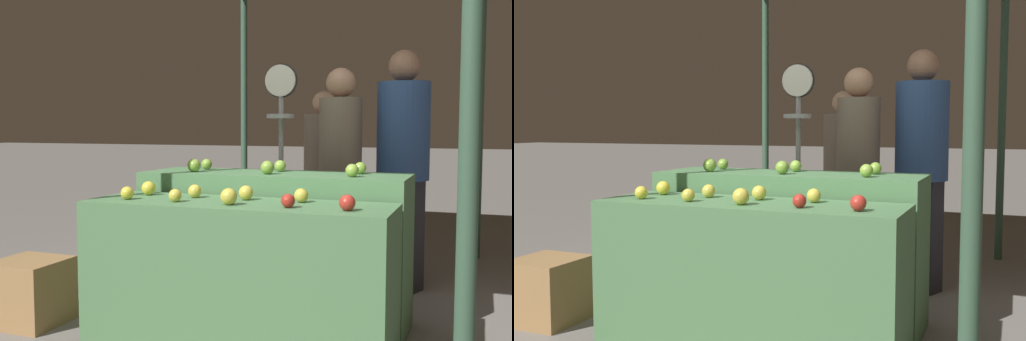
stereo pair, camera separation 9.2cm
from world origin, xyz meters
TOP-DOWN VIEW (x-y plane):
  - display_counter_front at (0.00, 0.00)m, footprint 1.67×0.55m
  - display_counter_back at (0.00, 0.60)m, footprint 1.67×0.55m
  - apple_front_0 at (-0.62, -0.11)m, footprint 0.07×0.07m
  - apple_front_1 at (-0.32, -0.10)m, footprint 0.07×0.07m
  - apple_front_2 at (-0.00, -0.12)m, footprint 0.09×0.09m
  - apple_front_3 at (0.32, -0.11)m, footprint 0.07×0.07m
  - apple_front_4 at (0.62, -0.11)m, footprint 0.08×0.08m
  - apple_front_5 at (-0.62, 0.11)m, footprint 0.08×0.08m
  - apple_front_6 at (-0.30, 0.10)m, footprint 0.08×0.08m
  - apple_front_7 at (0.01, 0.11)m, footprint 0.08×0.08m
  - apple_front_8 at (0.32, 0.12)m, footprint 0.08×0.08m
  - apple_back_0 at (-0.51, 0.49)m, footprint 0.09×0.09m
  - apple_back_1 at (-0.01, 0.49)m, footprint 0.08×0.08m
  - apple_back_2 at (0.52, 0.48)m, footprint 0.08×0.08m
  - apple_back_3 at (-0.53, 0.72)m, footprint 0.07×0.07m
  - apple_back_4 at (0.00, 0.72)m, footprint 0.07×0.07m
  - apple_back_5 at (0.52, 0.70)m, footprint 0.07×0.07m
  - produce_scale at (-0.14, 1.15)m, footprint 0.24×0.20m
  - person_vendor_at_scale at (0.22, 1.47)m, footprint 0.35×0.35m
  - person_customer_left at (0.66, 1.67)m, footprint 0.51×0.51m
  - person_customer_right at (-0.10, 2.23)m, footprint 0.40×0.40m
  - wooden_crate_side at (-1.43, 0.02)m, footprint 0.41×0.41m

SIDE VIEW (x-z plane):
  - wooden_crate_side at x=-1.43m, z-range 0.00..0.41m
  - display_counter_front at x=0.00m, z-range 0.00..0.85m
  - display_counter_back at x=0.00m, z-range 0.00..0.96m
  - apple_front_3 at x=0.32m, z-range 0.85..0.92m
  - apple_front_1 at x=-0.32m, z-range 0.85..0.92m
  - apple_front_0 at x=-0.62m, z-range 0.85..0.92m
  - apple_front_8 at x=0.32m, z-range 0.85..0.92m
  - apple_front_6 at x=-0.30m, z-range 0.85..0.92m
  - apple_front_4 at x=0.62m, z-range 0.85..0.93m
  - apple_front_7 at x=0.01m, z-range 0.85..0.93m
  - apple_front_5 at x=-0.62m, z-range 0.85..0.93m
  - apple_front_2 at x=0.00m, z-range 0.85..0.93m
  - person_customer_right at x=-0.10m, z-range 0.12..1.67m
  - person_vendor_at_scale at x=0.22m, z-range 0.14..1.83m
  - apple_back_3 at x=-0.53m, z-range 0.96..1.03m
  - apple_back_4 at x=0.00m, z-range 0.96..1.03m
  - apple_back_5 at x=0.52m, z-range 0.96..1.03m
  - apple_back_2 at x=0.52m, z-range 0.96..1.04m
  - apple_back_1 at x=-0.01m, z-range 0.96..1.04m
  - apple_back_0 at x=-0.51m, z-range 0.96..1.05m
  - person_customer_left at x=0.66m, z-range 0.14..1.96m
  - produce_scale at x=-0.14m, z-range 0.36..2.06m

